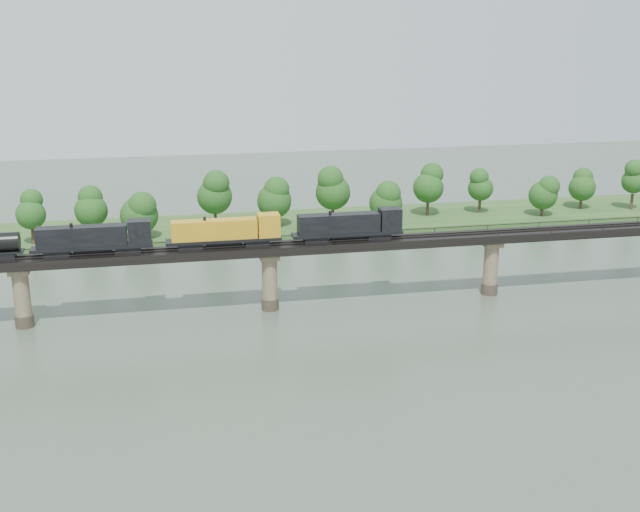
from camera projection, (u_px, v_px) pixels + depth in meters
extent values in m
plane|color=#3B4C3C|center=(302.00, 384.00, 109.09)|extent=(400.00, 400.00, 0.00)
cube|color=#2C4F1F|center=(237.00, 227.00, 188.75)|extent=(300.00, 24.00, 1.60)
cylinder|color=#473A2D|center=(25.00, 321.00, 129.23)|extent=(3.00, 3.00, 2.00)
cylinder|color=#8A785A|center=(22.00, 294.00, 127.96)|extent=(2.60, 2.60, 9.00)
cube|color=#8A785A|center=(19.00, 270.00, 126.84)|extent=(3.20, 3.20, 1.00)
cylinder|color=#473A2D|center=(270.00, 304.00, 137.00)|extent=(3.00, 3.00, 2.00)
cylinder|color=#8A785A|center=(270.00, 279.00, 135.74)|extent=(2.60, 2.60, 9.00)
cube|color=#8A785A|center=(269.00, 256.00, 134.61)|extent=(3.20, 3.20, 1.00)
cylinder|color=#473A2D|center=(489.00, 289.00, 144.78)|extent=(3.00, 3.00, 2.00)
cylinder|color=#8A785A|center=(491.00, 265.00, 143.51)|extent=(2.60, 2.60, 9.00)
cube|color=#8A785A|center=(492.00, 243.00, 142.39)|extent=(3.20, 3.20, 1.00)
cube|color=black|center=(269.00, 249.00, 134.26)|extent=(220.00, 5.00, 1.50)
cube|color=black|center=(270.00, 245.00, 133.32)|extent=(220.00, 0.12, 0.16)
cube|color=black|center=(268.00, 243.00, 134.73)|extent=(220.00, 0.12, 0.16)
cube|color=black|center=(271.00, 244.00, 131.60)|extent=(220.00, 0.10, 0.10)
cube|color=black|center=(267.00, 237.00, 136.11)|extent=(220.00, 0.10, 0.10)
cube|color=black|center=(271.00, 246.00, 131.70)|extent=(0.08, 0.08, 0.70)
cube|color=black|center=(267.00, 239.00, 136.21)|extent=(0.08, 0.08, 0.70)
cylinder|color=#382619|center=(33.00, 236.00, 171.23)|extent=(0.70, 0.70, 3.51)
sphere|color=#174513|center=(31.00, 215.00, 169.91)|extent=(6.31, 6.31, 6.31)
sphere|color=#174513|center=(29.00, 201.00, 169.09)|extent=(4.73, 4.73, 4.73)
cylinder|color=#382619|center=(93.00, 230.00, 175.99)|extent=(0.70, 0.70, 3.34)
sphere|color=#174513|center=(91.00, 211.00, 174.74)|extent=(7.18, 7.18, 7.18)
sphere|color=#174513|center=(90.00, 198.00, 173.96)|extent=(5.39, 5.39, 5.39)
cylinder|color=#382619|center=(140.00, 232.00, 175.53)|extent=(0.70, 0.70, 2.83)
sphere|color=#174513|center=(139.00, 216.00, 174.47)|extent=(8.26, 8.26, 8.26)
sphere|color=#174513|center=(138.00, 205.00, 173.80)|extent=(6.19, 6.19, 6.19)
cylinder|color=#382619|center=(215.00, 219.00, 184.80)|extent=(0.70, 0.70, 3.96)
sphere|color=#174513|center=(215.00, 197.00, 183.31)|extent=(8.07, 8.07, 8.07)
sphere|color=#174513|center=(214.00, 182.00, 182.39)|extent=(6.05, 6.05, 6.05)
cylinder|color=#382619|center=(275.00, 219.00, 186.09)|extent=(0.70, 0.70, 3.27)
sphere|color=#174513|center=(274.00, 201.00, 184.87)|extent=(8.03, 8.03, 8.03)
sphere|color=#174513|center=(274.00, 189.00, 184.10)|extent=(6.02, 6.02, 6.02)
cylinder|color=#382619|center=(333.00, 214.00, 189.85)|extent=(0.70, 0.70, 3.92)
sphere|color=#174513|center=(333.00, 192.00, 188.38)|extent=(8.29, 8.29, 8.29)
sphere|color=#174513|center=(333.00, 179.00, 187.46)|extent=(6.21, 6.21, 6.21)
cylinder|color=#382619|center=(385.00, 220.00, 185.56)|extent=(0.70, 0.70, 3.02)
sphere|color=#174513|center=(386.00, 203.00, 184.42)|extent=(7.74, 7.74, 7.74)
sphere|color=#174513|center=(386.00, 193.00, 183.72)|extent=(5.80, 5.80, 5.80)
cylinder|color=#382619|center=(428.00, 208.00, 196.17)|extent=(0.70, 0.70, 3.80)
sphere|color=#174513|center=(428.00, 188.00, 194.75)|extent=(7.47, 7.47, 7.47)
sphere|color=#174513|center=(429.00, 175.00, 193.86)|extent=(5.60, 5.60, 5.60)
cylinder|color=#382619|center=(480.00, 206.00, 199.10)|extent=(0.70, 0.70, 3.38)
sphere|color=#174513|center=(481.00, 188.00, 197.83)|extent=(6.23, 6.23, 6.23)
sphere|color=#174513|center=(481.00, 177.00, 197.04)|extent=(4.67, 4.67, 4.67)
cylinder|color=#382619|center=(542.00, 210.00, 196.37)|extent=(0.70, 0.70, 2.77)
sphere|color=#174513|center=(543.00, 195.00, 195.33)|extent=(7.04, 7.04, 7.04)
sphere|color=#174513|center=(544.00, 186.00, 194.68)|extent=(5.28, 5.28, 5.28)
cylinder|color=#382619|center=(581.00, 203.00, 203.79)|extent=(0.70, 0.70, 2.94)
sphere|color=#174513|center=(582.00, 188.00, 202.69)|extent=(6.73, 6.73, 6.73)
sphere|color=#174513|center=(583.00, 178.00, 202.00)|extent=(5.05, 5.05, 5.05)
cylinder|color=#382619|center=(632.00, 202.00, 202.75)|extent=(0.70, 0.70, 3.94)
sphere|color=#174513|center=(634.00, 181.00, 201.27)|extent=(6.17, 6.17, 6.17)
sphere|color=#174513|center=(635.00, 168.00, 200.35)|extent=(4.62, 4.62, 4.62)
cube|color=black|center=(378.00, 236.00, 137.58)|extent=(3.99, 2.40, 1.10)
cube|color=black|center=(316.00, 239.00, 135.44)|extent=(3.99, 2.40, 1.10)
cube|color=black|center=(347.00, 233.00, 136.31)|extent=(18.97, 3.00, 0.50)
cube|color=black|center=(339.00, 223.00, 135.50)|extent=(13.98, 2.70, 3.20)
cube|color=black|center=(390.00, 219.00, 137.17)|extent=(3.60, 3.00, 3.79)
cylinder|color=black|center=(347.00, 236.00, 136.47)|extent=(5.99, 1.40, 1.40)
cube|color=black|center=(257.00, 242.00, 133.50)|extent=(3.99, 2.40, 1.10)
cube|color=black|center=(190.00, 246.00, 131.37)|extent=(3.99, 2.40, 1.10)
cube|color=black|center=(224.00, 240.00, 132.24)|extent=(18.97, 3.00, 0.50)
cube|color=orange|center=(214.00, 229.00, 131.43)|extent=(13.98, 2.70, 3.20)
cube|color=orange|center=(268.00, 225.00, 133.09)|extent=(3.60, 3.00, 3.79)
cylinder|color=black|center=(224.00, 243.00, 132.39)|extent=(5.99, 1.40, 1.40)
cube|color=black|center=(128.00, 249.00, 129.43)|extent=(3.99, 2.40, 1.10)
cube|color=black|center=(57.00, 253.00, 127.29)|extent=(3.99, 2.40, 1.10)
cube|color=black|center=(93.00, 247.00, 128.16)|extent=(18.97, 3.00, 0.50)
cube|color=black|center=(82.00, 236.00, 127.35)|extent=(13.98, 2.70, 3.20)
cube|color=black|center=(140.00, 231.00, 129.01)|extent=(3.60, 3.00, 3.79)
cylinder|color=black|center=(93.00, 250.00, 128.32)|extent=(5.99, 1.40, 1.40)
cube|color=black|center=(4.00, 256.00, 125.74)|extent=(3.50, 2.20, 1.10)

